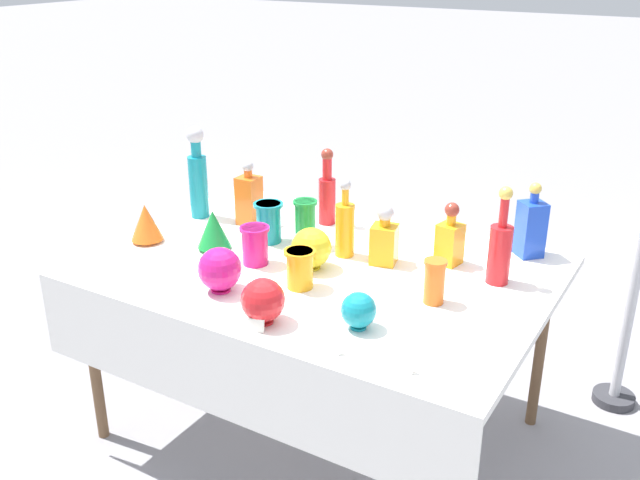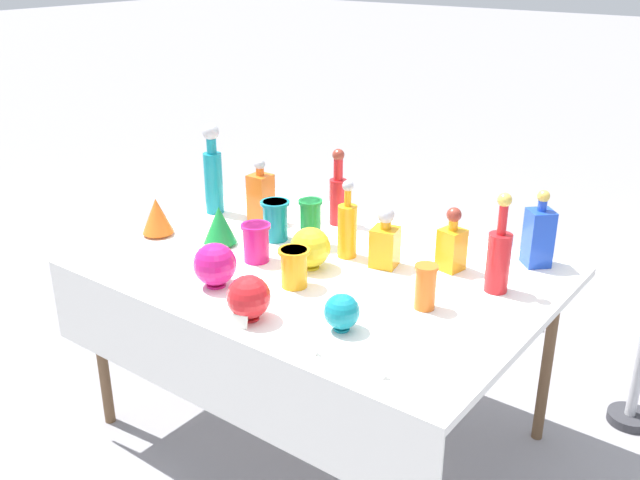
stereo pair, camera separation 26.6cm
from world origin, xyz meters
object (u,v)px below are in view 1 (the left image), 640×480
tall_bottle_0 (345,226)px  square_decanter_2 (531,226)px  fluted_vase_0 (146,223)px  round_bowl_3 (311,248)px  tall_bottle_2 (500,248)px  slender_vase_4 (255,244)px  round_bowl_2 (220,269)px  round_bowl_1 (359,310)px  cardboard_box_behind_right (393,275)px  fluted_vase_1 (213,229)px  square_decanter_3 (249,198)px  slender_vase_1 (269,221)px  square_decanter_1 (450,239)px  slender_vase_2 (435,280)px  slender_vase_0 (300,267)px  cardboard_box_behind_left (450,289)px  tall_bottle_3 (198,176)px  round_bowl_0 (263,300)px  slender_vase_3 (305,221)px  tall_bottle_1 (327,193)px  square_decanter_0 (384,239)px

tall_bottle_0 → square_decanter_2: tall_bottle_0 is taller
fluted_vase_0 → round_bowl_3: 0.72m
tall_bottle_0 → tall_bottle_2: (0.59, 0.07, 0.01)m
slender_vase_4 → round_bowl_2: round_bowl_2 is taller
square_decanter_2 → round_bowl_2: size_ratio=1.85×
round_bowl_1 → cardboard_box_behind_right: round_bowl_1 is taller
slender_vase_4 → fluted_vase_1: 0.22m
square_decanter_3 → slender_vase_1: 0.23m
tall_bottle_2 → square_decanter_1: size_ratio=1.48×
square_decanter_2 → round_bowl_2: 1.20m
slender_vase_1 → slender_vase_2: size_ratio=1.06×
slender_vase_0 → cardboard_box_behind_left: bearing=88.5°
slender_vase_4 → tall_bottle_0: bearing=44.1°
tall_bottle_3 → cardboard_box_behind_left: 1.58m
tall_bottle_2 → square_decanter_3: bearing=179.1°
cardboard_box_behind_left → cardboard_box_behind_right: bearing=-178.0°
cardboard_box_behind_right → square_decanter_1: bearing=-55.8°
square_decanter_1 → round_bowl_0: 0.81m
slender_vase_1 → cardboard_box_behind_right: 1.36m
square_decanter_2 → fluted_vase_1: square_decanter_2 is taller
slender_vase_0 → slender_vase_1: 0.44m
tall_bottle_2 → tall_bottle_3: tall_bottle_3 is taller
slender_vase_0 → slender_vase_2: slender_vase_2 is taller
square_decanter_2 → round_bowl_1: bearing=-109.5°
square_decanter_3 → round_bowl_2: square_decanter_3 is taller
round_bowl_2 → slender_vase_3: bearing=85.8°
tall_bottle_1 → cardboard_box_behind_left: size_ratio=0.70×
round_bowl_1 → slender_vase_3: bearing=135.8°
square_decanter_1 → slender_vase_1: square_decanter_1 is taller
cardboard_box_behind_right → slender_vase_1: bearing=-91.6°
square_decanter_3 → fluted_vase_1: 0.31m
slender_vase_1 → slender_vase_2: (0.78, -0.16, -0.01)m
fluted_vase_1 → tall_bottle_3: bearing=137.8°
slender_vase_0 → fluted_vase_0: 0.76m
tall_bottle_2 → square_decanter_3: 1.11m
round_bowl_1 → round_bowl_0: bearing=-156.3°
square_decanter_1 → tall_bottle_0: bearing=-160.6°
slender_vase_4 → fluted_vase_1: bearing=172.4°
slender_vase_2 → slender_vase_0: bearing=-163.6°
round_bowl_2 → cardboard_box_behind_right: 1.77m
fluted_vase_0 → round_bowl_1: size_ratio=1.31×
square_decanter_1 → round_bowl_0: (-0.34, -0.74, -0.02)m
square_decanter_2 → slender_vase_4: square_decanter_2 is taller
square_decanter_1 → cardboard_box_behind_right: size_ratio=0.45×
tall_bottle_1 → slender_vase_0: size_ratio=2.36×
square_decanter_3 → square_decanter_0: bearing=-6.1°
square_decanter_0 → fluted_vase_1: bearing=-160.3°
slender_vase_2 → round_bowl_0: slender_vase_2 is taller
slender_vase_1 → round_bowl_3: size_ratio=1.04×
fluted_vase_0 → round_bowl_3: same height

